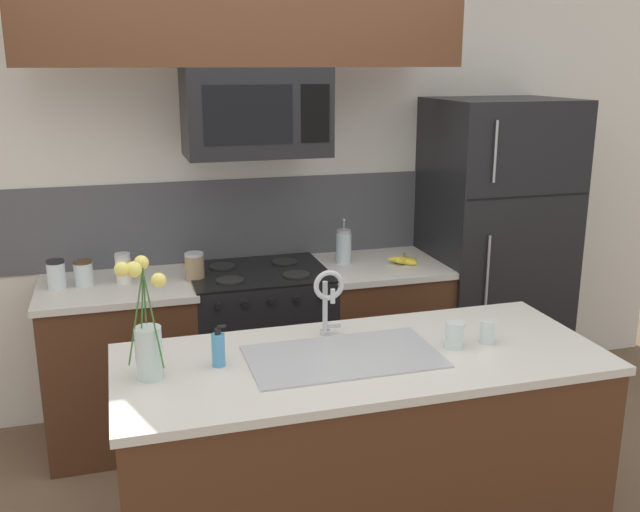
{
  "coord_description": "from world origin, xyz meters",
  "views": [
    {
      "loc": [
        -0.74,
        -2.85,
        2.05
      ],
      "look_at": [
        0.17,
        0.27,
        1.16
      ],
      "focal_mm": 40.0,
      "sensor_mm": 36.0,
      "label": 1
    }
  ],
  "objects_px": {
    "refrigerator": "(492,251)",
    "flower_vase": "(147,338)",
    "banana_bunch": "(405,260)",
    "drinking_glass": "(454,335)",
    "dish_soap_bottle": "(218,349)",
    "spare_glass": "(487,332)",
    "storage_jar_tall": "(56,275)",
    "sink_faucet": "(328,294)",
    "stove_range": "(260,348)",
    "storage_jar_short": "(123,268)",
    "storage_jar_medium": "(83,273)",
    "storage_jar_squat": "(194,266)",
    "french_press": "(344,247)",
    "microwave": "(255,112)"
  },
  "relations": [
    {
      "from": "drinking_glass",
      "to": "microwave",
      "type": "bearing_deg",
      "value": 113.9
    },
    {
      "from": "banana_bunch",
      "to": "drinking_glass",
      "type": "relative_size",
      "value": 1.68
    },
    {
      "from": "refrigerator",
      "to": "dish_soap_bottle",
      "type": "height_order",
      "value": "refrigerator"
    },
    {
      "from": "stove_range",
      "to": "storage_jar_squat",
      "type": "xyz_separation_m",
      "value": [
        -0.35,
        -0.03,
        0.52
      ]
    },
    {
      "from": "refrigerator",
      "to": "storage_jar_tall",
      "type": "distance_m",
      "value": 2.52
    },
    {
      "from": "sink_faucet",
      "to": "dish_soap_bottle",
      "type": "height_order",
      "value": "sink_faucet"
    },
    {
      "from": "refrigerator",
      "to": "flower_vase",
      "type": "height_order",
      "value": "refrigerator"
    },
    {
      "from": "storage_jar_tall",
      "to": "drinking_glass",
      "type": "height_order",
      "value": "storage_jar_tall"
    },
    {
      "from": "microwave",
      "to": "refrigerator",
      "type": "bearing_deg",
      "value": 1.6
    },
    {
      "from": "french_press",
      "to": "spare_glass",
      "type": "bearing_deg",
      "value": -81.63
    },
    {
      "from": "stove_range",
      "to": "spare_glass",
      "type": "xyz_separation_m",
      "value": [
        0.71,
        -1.27,
        0.5
      ]
    },
    {
      "from": "banana_bunch",
      "to": "storage_jar_medium",
      "type": "bearing_deg",
      "value": 177.06
    },
    {
      "from": "storage_jar_tall",
      "to": "storage_jar_medium",
      "type": "xyz_separation_m",
      "value": [
        0.13,
        0.03,
        -0.01
      ]
    },
    {
      "from": "storage_jar_medium",
      "to": "flower_vase",
      "type": "height_order",
      "value": "flower_vase"
    },
    {
      "from": "stove_range",
      "to": "drinking_glass",
      "type": "xyz_separation_m",
      "value": [
        0.56,
        -1.28,
        0.5
      ]
    },
    {
      "from": "microwave",
      "to": "storage_jar_squat",
      "type": "xyz_separation_m",
      "value": [
        -0.35,
        -0.01,
        -0.81
      ]
    },
    {
      "from": "stove_range",
      "to": "banana_bunch",
      "type": "bearing_deg",
      "value": -4.02
    },
    {
      "from": "storage_jar_short",
      "to": "sink_faucet",
      "type": "xyz_separation_m",
      "value": [
        0.81,
        -1.06,
        0.12
      ]
    },
    {
      "from": "storage_jar_short",
      "to": "dish_soap_bottle",
      "type": "xyz_separation_m",
      "value": [
        0.33,
        -1.21,
        -0.01
      ]
    },
    {
      "from": "storage_jar_tall",
      "to": "dish_soap_bottle",
      "type": "xyz_separation_m",
      "value": [
        0.66,
        -1.2,
        -0.01
      ]
    },
    {
      "from": "dish_soap_bottle",
      "to": "spare_glass",
      "type": "xyz_separation_m",
      "value": [
        1.11,
        -0.08,
        -0.02
      ]
    },
    {
      "from": "drinking_glass",
      "to": "flower_vase",
      "type": "xyz_separation_m",
      "value": [
        -1.22,
        0.05,
        0.1
      ]
    },
    {
      "from": "storage_jar_tall",
      "to": "french_press",
      "type": "relative_size",
      "value": 0.59
    },
    {
      "from": "storage_jar_tall",
      "to": "storage_jar_squat",
      "type": "distance_m",
      "value": 0.7
    },
    {
      "from": "refrigerator",
      "to": "banana_bunch",
      "type": "distance_m",
      "value": 0.62
    },
    {
      "from": "banana_bunch",
      "to": "flower_vase",
      "type": "distance_m",
      "value": 1.92
    },
    {
      "from": "sink_faucet",
      "to": "banana_bunch",
      "type": "bearing_deg",
      "value": 52.05
    },
    {
      "from": "dish_soap_bottle",
      "to": "spare_glass",
      "type": "bearing_deg",
      "value": -4.23
    },
    {
      "from": "microwave",
      "to": "spare_glass",
      "type": "bearing_deg",
      "value": -60.29
    },
    {
      "from": "storage_jar_tall",
      "to": "dish_soap_bottle",
      "type": "distance_m",
      "value": 1.37
    },
    {
      "from": "stove_range",
      "to": "storage_jar_medium",
      "type": "distance_m",
      "value": 1.06
    },
    {
      "from": "storage_jar_medium",
      "to": "storage_jar_short",
      "type": "xyz_separation_m",
      "value": [
        0.2,
        -0.01,
        0.01
      ]
    },
    {
      "from": "microwave",
      "to": "storage_jar_medium",
      "type": "bearing_deg",
      "value": 176.76
    },
    {
      "from": "storage_jar_tall",
      "to": "sink_faucet",
      "type": "distance_m",
      "value": 1.55
    },
    {
      "from": "drinking_glass",
      "to": "sink_faucet",
      "type": "bearing_deg",
      "value": 152.37
    },
    {
      "from": "sink_faucet",
      "to": "microwave",
      "type": "bearing_deg",
      "value": 95.1
    },
    {
      "from": "refrigerator",
      "to": "flower_vase",
      "type": "xyz_separation_m",
      "value": [
        -2.13,
        -1.25,
        0.15
      ]
    },
    {
      "from": "refrigerator",
      "to": "banana_bunch",
      "type": "bearing_deg",
      "value": -172.55
    },
    {
      "from": "storage_jar_tall",
      "to": "flower_vase",
      "type": "height_order",
      "value": "flower_vase"
    },
    {
      "from": "microwave",
      "to": "french_press",
      "type": "distance_m",
      "value": 0.94
    },
    {
      "from": "storage_jar_squat",
      "to": "dish_soap_bottle",
      "type": "xyz_separation_m",
      "value": [
        -0.04,
        -1.16,
        -0.01
      ]
    },
    {
      "from": "dish_soap_bottle",
      "to": "stove_range",
      "type": "bearing_deg",
      "value": 71.51
    },
    {
      "from": "banana_bunch",
      "to": "french_press",
      "type": "distance_m",
      "value": 0.36
    },
    {
      "from": "banana_bunch",
      "to": "drinking_glass",
      "type": "distance_m",
      "value": 1.26
    },
    {
      "from": "storage_jar_medium",
      "to": "drinking_glass",
      "type": "relative_size",
      "value": 1.21
    },
    {
      "from": "banana_bunch",
      "to": "spare_glass",
      "type": "height_order",
      "value": "spare_glass"
    },
    {
      "from": "stove_range",
      "to": "banana_bunch",
      "type": "xyz_separation_m",
      "value": [
        0.85,
        -0.06,
        0.47
      ]
    },
    {
      "from": "french_press",
      "to": "flower_vase",
      "type": "height_order",
      "value": "flower_vase"
    },
    {
      "from": "storage_jar_squat",
      "to": "sink_faucet",
      "type": "distance_m",
      "value": 1.11
    },
    {
      "from": "flower_vase",
      "to": "microwave",
      "type": "bearing_deg",
      "value": 61.25
    }
  ]
}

